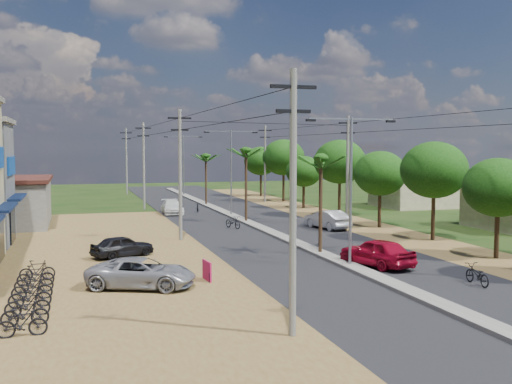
{
  "coord_description": "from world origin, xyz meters",
  "views": [
    {
      "loc": [
        -13.99,
        -28.64,
        6.41
      ],
      "look_at": [
        -0.62,
        15.08,
        3.0
      ],
      "focal_mm": 42.0,
      "sensor_mm": 36.0,
      "label": 1
    }
  ],
  "objects_px": {
    "car_parked_silver": "(142,274)",
    "parked_scooter_row": "(31,292)",
    "car_parked_dark": "(122,247)",
    "car_white_far": "(172,208)",
    "roadside_sign": "(207,271)",
    "car_red_near": "(377,253)",
    "car_silver_mid": "(327,220)",
    "moto_rider_east": "(477,275)"
  },
  "relations": [
    {
      "from": "roadside_sign",
      "to": "car_red_near",
      "type": "bearing_deg",
      "value": -1.96
    },
    {
      "from": "car_red_near",
      "to": "car_white_far",
      "type": "xyz_separation_m",
      "value": [
        -6.5,
        28.46,
        -0.1
      ]
    },
    {
      "from": "car_silver_mid",
      "to": "parked_scooter_row",
      "type": "relative_size",
      "value": 0.46
    },
    {
      "from": "roadside_sign",
      "to": "car_silver_mid",
      "type": "bearing_deg",
      "value": 43.43
    },
    {
      "from": "moto_rider_east",
      "to": "car_red_near",
      "type": "bearing_deg",
      "value": -61.49
    },
    {
      "from": "car_silver_mid",
      "to": "roadside_sign",
      "type": "xyz_separation_m",
      "value": [
        -12.96,
        -15.17,
        -0.25
      ]
    },
    {
      "from": "car_white_far",
      "to": "car_parked_silver",
      "type": "distance_m",
      "value": 30.39
    },
    {
      "from": "car_parked_dark",
      "to": "car_silver_mid",
      "type": "bearing_deg",
      "value": -88.58
    },
    {
      "from": "car_parked_silver",
      "to": "roadside_sign",
      "type": "relative_size",
      "value": 4.14
    },
    {
      "from": "roadside_sign",
      "to": "car_white_far",
      "type": "bearing_deg",
      "value": 78.13
    },
    {
      "from": "car_white_far",
      "to": "roadside_sign",
      "type": "bearing_deg",
      "value": -93.74
    },
    {
      "from": "car_parked_silver",
      "to": "moto_rider_east",
      "type": "bearing_deg",
      "value": -82.52
    },
    {
      "from": "car_red_near",
      "to": "car_parked_dark",
      "type": "distance_m",
      "value": 14.56
    },
    {
      "from": "car_silver_mid",
      "to": "car_white_far",
      "type": "xyz_separation_m",
      "value": [
        -10.0,
        13.96,
        -0.07
      ]
    },
    {
      "from": "car_silver_mid",
      "to": "moto_rider_east",
      "type": "distance_m",
      "value": 19.83
    },
    {
      "from": "car_silver_mid",
      "to": "car_white_far",
      "type": "distance_m",
      "value": 17.18
    },
    {
      "from": "car_white_far",
      "to": "roadside_sign",
      "type": "distance_m",
      "value": 29.29
    },
    {
      "from": "car_red_near",
      "to": "parked_scooter_row",
      "type": "xyz_separation_m",
      "value": [
        -17.26,
        -2.74,
        -0.26
      ]
    },
    {
      "from": "car_parked_silver",
      "to": "moto_rider_east",
      "type": "relative_size",
      "value": 2.65
    },
    {
      "from": "car_red_near",
      "to": "car_parked_dark",
      "type": "relative_size",
      "value": 1.22
    },
    {
      "from": "car_parked_dark",
      "to": "parked_scooter_row",
      "type": "height_order",
      "value": "car_parked_dark"
    },
    {
      "from": "car_white_far",
      "to": "parked_scooter_row",
      "type": "bearing_deg",
      "value": -106.98
    },
    {
      "from": "car_parked_dark",
      "to": "car_white_far",
      "type": "bearing_deg",
      "value": -40.01
    },
    {
      "from": "car_red_near",
      "to": "moto_rider_east",
      "type": "height_order",
      "value": "car_red_near"
    },
    {
      "from": "car_parked_silver",
      "to": "parked_scooter_row",
      "type": "distance_m",
      "value": 4.85
    },
    {
      "from": "car_parked_silver",
      "to": "car_parked_dark",
      "type": "distance_m",
      "value": 8.16
    },
    {
      "from": "car_silver_mid",
      "to": "car_parked_silver",
      "type": "height_order",
      "value": "car_silver_mid"
    },
    {
      "from": "car_parked_dark",
      "to": "roadside_sign",
      "type": "distance_m",
      "value": 8.25
    },
    {
      "from": "car_red_near",
      "to": "roadside_sign",
      "type": "relative_size",
      "value": 3.79
    },
    {
      "from": "car_silver_mid",
      "to": "roadside_sign",
      "type": "height_order",
      "value": "car_silver_mid"
    },
    {
      "from": "car_white_far",
      "to": "car_parked_dark",
      "type": "bearing_deg",
      "value": -104.31
    },
    {
      "from": "car_red_near",
      "to": "car_parked_silver",
      "type": "distance_m",
      "value": 12.7
    },
    {
      "from": "car_parked_dark",
      "to": "roadside_sign",
      "type": "bearing_deg",
      "value": -179.41
    },
    {
      "from": "car_silver_mid",
      "to": "car_parked_silver",
      "type": "bearing_deg",
      "value": 32.84
    },
    {
      "from": "car_parked_silver",
      "to": "parked_scooter_row",
      "type": "bearing_deg",
      "value": 129.58
    },
    {
      "from": "moto_rider_east",
      "to": "roadside_sign",
      "type": "bearing_deg",
      "value": -16.51
    },
    {
      "from": "car_white_far",
      "to": "moto_rider_east",
      "type": "xyz_separation_m",
      "value": [
        8.81,
        -33.76,
        -0.18
      ]
    },
    {
      "from": "car_red_near",
      "to": "car_white_far",
      "type": "height_order",
      "value": "car_red_near"
    },
    {
      "from": "moto_rider_east",
      "to": "parked_scooter_row",
      "type": "xyz_separation_m",
      "value": [
        -19.58,
        2.57,
        0.02
      ]
    },
    {
      "from": "roadside_sign",
      "to": "parked_scooter_row",
      "type": "height_order",
      "value": "parked_scooter_row"
    },
    {
      "from": "car_silver_mid",
      "to": "parked_scooter_row",
      "type": "height_order",
      "value": "car_silver_mid"
    },
    {
      "from": "car_parked_silver",
      "to": "parked_scooter_row",
      "type": "height_order",
      "value": "car_parked_silver"
    }
  ]
}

